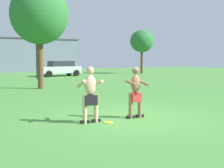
# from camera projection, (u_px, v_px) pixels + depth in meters

# --- Properties ---
(ground_plane) EXTENTS (80.00, 80.00, 0.00)m
(ground_plane) POSITION_uv_depth(u_px,v_px,m) (132.00, 117.00, 9.56)
(ground_plane) COLOR #4C8E3D
(player_with_cap) EXTENTS (0.60, 0.58, 1.63)m
(player_with_cap) POSITION_uv_depth(u_px,v_px,m) (135.00, 90.00, 9.34)
(player_with_cap) COLOR black
(player_with_cap) RESTS_ON ground_plane
(player_in_black) EXTENTS (0.66, 0.59, 1.65)m
(player_in_black) POSITION_uv_depth(u_px,v_px,m) (90.00, 93.00, 8.64)
(player_in_black) COLOR black
(player_in_black) RESTS_ON ground_plane
(frisbee) EXTENTS (0.29, 0.29, 0.03)m
(frisbee) POSITION_uv_depth(u_px,v_px,m) (108.00, 122.00, 8.71)
(frisbee) COLOR yellow
(frisbee) RESTS_ON ground_plane
(car_silver_near_post) EXTENTS (4.42, 2.28, 1.58)m
(car_silver_near_post) POSITION_uv_depth(u_px,v_px,m) (60.00, 68.00, 30.79)
(car_silver_near_post) COLOR silver
(car_silver_near_post) RESTS_ON ground_plane
(lamp_post) EXTENTS (0.60, 0.24, 5.63)m
(lamp_post) POSITION_uv_depth(u_px,v_px,m) (36.00, 40.00, 26.03)
(lamp_post) COLOR black
(lamp_post) RESTS_ON ground_plane
(outbuilding_behind_lot) EXTENTS (14.00, 5.58, 4.55)m
(outbuilding_behind_lot) POSITION_uv_depth(u_px,v_px,m) (25.00, 55.00, 41.19)
(outbuilding_behind_lot) COLOR slate
(outbuilding_behind_lot) RESTS_ON ground_plane
(tree_left_field) EXTENTS (2.85, 2.85, 5.26)m
(tree_left_field) POSITION_uv_depth(u_px,v_px,m) (142.00, 41.00, 35.74)
(tree_left_field) COLOR #4C3823
(tree_left_field) RESTS_ON ground_plane
(tree_right_field) EXTENTS (3.52, 3.52, 6.36)m
(tree_right_field) POSITION_uv_depth(u_px,v_px,m) (39.00, 15.00, 17.92)
(tree_right_field) COLOR brown
(tree_right_field) RESTS_ON ground_plane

